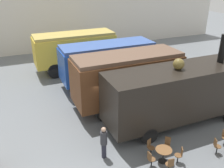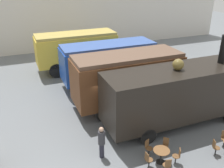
{
  "view_description": "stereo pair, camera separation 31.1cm",
  "coord_description": "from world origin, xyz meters",
  "px_view_note": "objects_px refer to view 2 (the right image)",
  "views": [
    {
      "loc": [
        -5.28,
        -12.98,
        8.44
      ],
      "look_at": [
        0.67,
        1.0,
        1.6
      ],
      "focal_mm": 40.0,
      "sensor_mm": 36.0,
      "label": 1
    },
    {
      "loc": [
        -4.99,
        -13.1,
        8.44
      ],
      "look_at": [
        0.67,
        1.0,
        1.6
      ],
      "focal_mm": 40.0,
      "sensor_mm": 36.0,
      "label": 2
    }
  ],
  "objects_px": {
    "cafe_chair_0": "(178,155)",
    "passenger_coach_vintage": "(76,48)",
    "visitor_person": "(102,141)",
    "steam_locomotive": "(182,91)",
    "passenger_coach_wooden": "(127,77)",
    "cafe_table_near": "(161,153)",
    "streamlined_locomotive": "(116,60)"
  },
  "relations": [
    {
      "from": "streamlined_locomotive",
      "to": "cafe_chair_0",
      "type": "height_order",
      "value": "streamlined_locomotive"
    },
    {
      "from": "cafe_table_near",
      "to": "cafe_chair_0",
      "type": "distance_m",
      "value": 0.77
    },
    {
      "from": "steam_locomotive",
      "to": "visitor_person",
      "type": "xyz_separation_m",
      "value": [
        -5.48,
        -1.3,
        -1.1
      ]
    },
    {
      "from": "steam_locomotive",
      "to": "passenger_coach_vintage",
      "type": "bearing_deg",
      "value": 107.59
    },
    {
      "from": "visitor_person",
      "to": "steam_locomotive",
      "type": "bearing_deg",
      "value": 13.39
    },
    {
      "from": "passenger_coach_wooden",
      "to": "cafe_table_near",
      "type": "bearing_deg",
      "value": -98.41
    },
    {
      "from": "passenger_coach_wooden",
      "to": "cafe_table_near",
      "type": "relative_size",
      "value": 8.95
    },
    {
      "from": "visitor_person",
      "to": "cafe_table_near",
      "type": "bearing_deg",
      "value": -29.39
    },
    {
      "from": "streamlined_locomotive",
      "to": "passenger_coach_wooden",
      "type": "relative_size",
      "value": 1.26
    },
    {
      "from": "passenger_coach_wooden",
      "to": "passenger_coach_vintage",
      "type": "bearing_deg",
      "value": 99.81
    },
    {
      "from": "streamlined_locomotive",
      "to": "cafe_table_near",
      "type": "xyz_separation_m",
      "value": [
        -1.63,
        -9.5,
        -1.5
      ]
    },
    {
      "from": "passenger_coach_wooden",
      "to": "visitor_person",
      "type": "relative_size",
      "value": 4.07
    },
    {
      "from": "passenger_coach_vintage",
      "to": "passenger_coach_wooden",
      "type": "relative_size",
      "value": 1.01
    },
    {
      "from": "passenger_coach_vintage",
      "to": "visitor_person",
      "type": "bearing_deg",
      "value": -99.15
    },
    {
      "from": "passenger_coach_vintage",
      "to": "steam_locomotive",
      "type": "distance_m",
      "value": 11.56
    },
    {
      "from": "streamlined_locomotive",
      "to": "cafe_chair_0",
      "type": "xyz_separation_m",
      "value": [
        -0.96,
        -9.88,
        -1.55
      ]
    },
    {
      "from": "cafe_table_near",
      "to": "visitor_person",
      "type": "distance_m",
      "value": 2.92
    },
    {
      "from": "passenger_coach_vintage",
      "to": "cafe_table_near",
      "type": "height_order",
      "value": "passenger_coach_vintage"
    },
    {
      "from": "cafe_table_near",
      "to": "cafe_chair_0",
      "type": "xyz_separation_m",
      "value": [
        0.67,
        -0.38,
        -0.04
      ]
    },
    {
      "from": "steam_locomotive",
      "to": "cafe_table_near",
      "type": "height_order",
      "value": "steam_locomotive"
    },
    {
      "from": "steam_locomotive",
      "to": "cafe_chair_0",
      "type": "height_order",
      "value": "steam_locomotive"
    },
    {
      "from": "passenger_coach_wooden",
      "to": "cafe_table_near",
      "type": "height_order",
      "value": "passenger_coach_wooden"
    },
    {
      "from": "streamlined_locomotive",
      "to": "cafe_table_near",
      "type": "bearing_deg",
      "value": -99.73
    },
    {
      "from": "visitor_person",
      "to": "passenger_coach_wooden",
      "type": "bearing_deg",
      "value": 52.17
    },
    {
      "from": "streamlined_locomotive",
      "to": "visitor_person",
      "type": "bearing_deg",
      "value": -117.14
    },
    {
      "from": "passenger_coach_wooden",
      "to": "steam_locomotive",
      "type": "xyz_separation_m",
      "value": [
        2.11,
        -3.03,
        -0.1
      ]
    },
    {
      "from": "cafe_chair_0",
      "to": "passenger_coach_vintage",
      "type": "bearing_deg",
      "value": -55.65
    },
    {
      "from": "steam_locomotive",
      "to": "visitor_person",
      "type": "relative_size",
      "value": 5.39
    },
    {
      "from": "streamlined_locomotive",
      "to": "cafe_table_near",
      "type": "height_order",
      "value": "streamlined_locomotive"
    },
    {
      "from": "passenger_coach_vintage",
      "to": "cafe_chair_0",
      "type": "height_order",
      "value": "passenger_coach_vintage"
    },
    {
      "from": "passenger_coach_wooden",
      "to": "steam_locomotive",
      "type": "height_order",
      "value": "steam_locomotive"
    },
    {
      "from": "steam_locomotive",
      "to": "visitor_person",
      "type": "distance_m",
      "value": 5.74
    }
  ]
}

